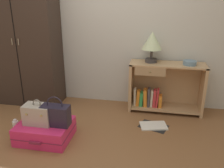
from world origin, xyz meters
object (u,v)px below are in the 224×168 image
bookshelf (162,88)px  bowl (190,63)px  suitcase_large (45,131)px  handbag (56,115)px  train_case (38,114)px  wardrobe (24,39)px  table_lamp (152,42)px  open_book_on_floor (153,126)px  bottle (16,128)px

bookshelf → bowl: bearing=-4.8°
suitcase_large → handbag: bearing=-5.2°
handbag → train_case: bearing=-178.5°
bowl → train_case: (-1.77, -1.06, -0.42)m
wardrobe → bookshelf: size_ratio=1.92×
bowl → handbag: 1.92m
table_lamp → open_book_on_floor: size_ratio=1.03×
table_lamp → bottle: (-1.58, -1.06, -0.92)m
train_case → suitcase_large: bearing=20.2°
bookshelf → suitcase_large: (-1.38, -1.06, -0.25)m
bottle → open_book_on_floor: size_ratio=0.51×
bowl → handbag: bearing=-146.0°
table_lamp → bottle: table_lamp is taller
wardrobe → bookshelf: 2.20m
handbag → open_book_on_floor: bearing=26.1°
wardrobe → open_book_on_floor: bearing=-13.1°
train_case → table_lamp: bearing=41.4°
wardrobe → bowl: (2.44, 0.03, -0.26)m
train_case → bowl: bearing=30.7°
suitcase_large → train_case: (-0.06, -0.02, 0.23)m
handbag → bowl: bearing=34.0°
open_book_on_floor → table_lamp: bearing=99.9°
bookshelf → handbag: bearing=-138.4°
bowl → wardrobe: bearing=-179.2°
bookshelf → suitcase_large: bearing=-142.3°
table_lamp → handbag: 1.64m
bookshelf → bowl: 0.53m
table_lamp → handbag: bearing=-133.3°
suitcase_large → train_case: 0.24m
bookshelf → handbag: size_ratio=2.95×
train_case → open_book_on_floor: bearing=22.5°
train_case → bookshelf: bearing=37.1°
bottle → train_case: bearing=-5.5°
open_book_on_floor → bottle: bearing=-162.7°
bowl → suitcase_large: bowl is taller
bowl → suitcase_large: 2.11m
handbag → wardrobe: bearing=130.9°
bowl → train_case: bearing=-149.3°
train_case → wardrobe: bearing=123.0°
wardrobe → handbag: 1.50m
handbag → bottle: 0.61m
handbag → bottle: (-0.56, 0.03, -0.25)m
table_lamp → open_book_on_floor: (0.09, -0.54, -1.02)m
bookshelf → wardrobe: bearing=-178.3°
bowl → open_book_on_floor: bearing=-131.1°
wardrobe → suitcase_large: bearing=-54.3°
bowl → table_lamp: bearing=175.6°
handbag → open_book_on_floor: 1.29m
train_case → open_book_on_floor: 1.49m
wardrobe → handbag: bearing=-49.1°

